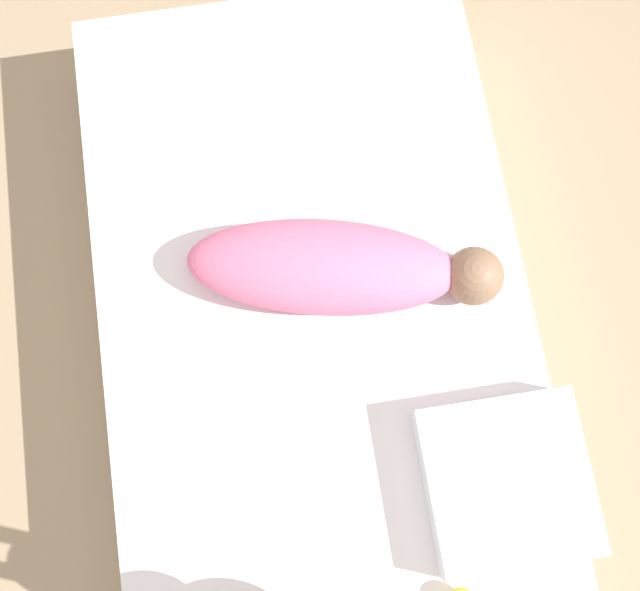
{
  "coord_description": "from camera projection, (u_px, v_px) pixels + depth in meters",
  "views": [
    {
      "loc": [
        -0.28,
        0.04,
        1.63
      ],
      "look_at": [
        0.05,
        -0.01,
        0.28
      ],
      "focal_mm": 42.0,
      "sensor_mm": 36.0,
      "label": 1
    }
  ],
  "objects": [
    {
      "name": "pillow",
      "position": [
        506.0,
        481.0,
        1.32
      ],
      "size": [
        0.29,
        0.28,
        0.07
      ],
      "color": "white",
      "rests_on": "bed_mattress"
    },
    {
      "name": "swaddled_baby",
      "position": [
        338.0,
        268.0,
        1.39
      ],
      "size": [
        0.29,
        0.6,
        0.13
      ],
      "rotation": [
        0.0,
        0.0,
        4.5
      ],
      "color": "pink",
      "rests_on": "bed_mattress"
    },
    {
      "name": "ground_plane",
      "position": [
        318.0,
        348.0,
        1.65
      ],
      "size": [
        12.0,
        12.0,
        0.0
      ],
      "primitive_type": "plane",
      "color": "#9E8466"
    },
    {
      "name": "bed_mattress",
      "position": [
        318.0,
        339.0,
        1.54
      ],
      "size": [
        1.47,
        0.83,
        0.23
      ],
      "color": "white",
      "rests_on": "ground_plane"
    }
  ]
}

